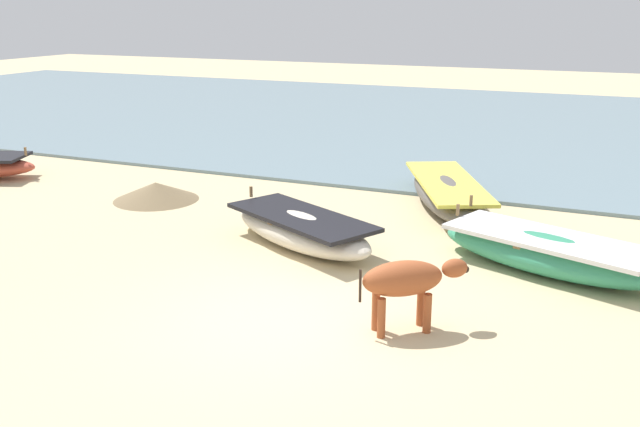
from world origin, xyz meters
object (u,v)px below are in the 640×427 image
object	(u,v)px
cow_adult_rust	(406,281)
fishing_boat_0	(301,229)
fishing_boat_3	(447,193)
fishing_boat_2	(547,252)

from	to	relation	value
cow_adult_rust	fishing_boat_0	bearing A→B (deg)	99.70
fishing_boat_0	fishing_boat_3	xyz separation A→B (m)	(1.73, 3.45, 0.00)
fishing_boat_0	fishing_boat_2	world-z (taller)	fishing_boat_2
fishing_boat_0	cow_adult_rust	size ratio (longest dim) A/B	2.65
fishing_boat_0	fishing_boat_2	distance (m)	4.08
fishing_boat_0	cow_adult_rust	xyz separation A→B (m)	(2.63, -2.49, 0.38)
fishing_boat_3	cow_adult_rust	bearing A→B (deg)	-17.05
fishing_boat_0	fishing_boat_3	world-z (taller)	fishing_boat_3
cow_adult_rust	fishing_boat_3	bearing A→B (deg)	61.79
fishing_boat_3	cow_adult_rust	xyz separation A→B (m)	(0.90, -5.94, 0.38)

